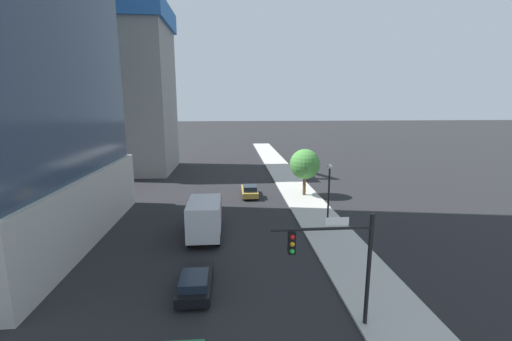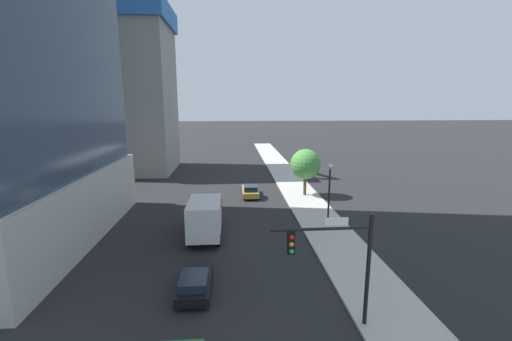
# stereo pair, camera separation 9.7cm
# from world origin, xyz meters

# --- Properties ---
(sidewalk) EXTENTS (4.25, 120.00, 0.15)m
(sidewalk) POSITION_xyz_m (8.40, 20.00, 0.07)
(sidewalk) COLOR #B2AFA8
(sidewalk) RESTS_ON ground
(construction_building) EXTENTS (16.93, 15.22, 33.18)m
(construction_building) POSITION_xyz_m (-17.13, 45.62, 13.98)
(construction_building) COLOR gray
(construction_building) RESTS_ON ground
(traffic_light_pole) EXTENTS (4.81, 0.48, 5.63)m
(traffic_light_pole) POSITION_xyz_m (5.00, 4.90, 3.94)
(traffic_light_pole) COLOR black
(traffic_light_pole) RESTS_ON sidewalk
(street_lamp) EXTENTS (0.44, 0.44, 5.46)m
(street_lamp) POSITION_xyz_m (8.80, 18.69, 3.75)
(street_lamp) COLOR black
(street_lamp) RESTS_ON sidewalk
(street_tree) EXTENTS (3.50, 3.50, 5.45)m
(street_tree) POSITION_xyz_m (8.79, 28.38, 3.83)
(street_tree) COLOR brown
(street_tree) RESTS_ON sidewalk
(car_gold) EXTENTS (1.81, 4.39, 1.46)m
(car_gold) POSITION_xyz_m (2.36, 28.59, 0.71)
(car_gold) COLOR #AD8938
(car_gold) RESTS_ON ground
(car_black) EXTENTS (1.84, 4.31, 1.31)m
(car_black) POSITION_xyz_m (-1.94, 8.50, 0.66)
(car_black) COLOR black
(car_black) RESTS_ON ground
(box_truck) EXTENTS (2.50, 6.55, 3.23)m
(box_truck) POSITION_xyz_m (-1.94, 16.91, 1.79)
(box_truck) COLOR #B21E1E
(box_truck) RESTS_ON ground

